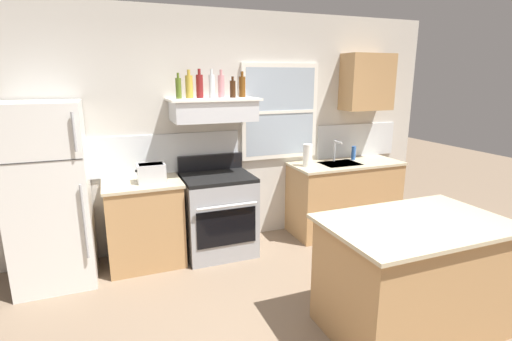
# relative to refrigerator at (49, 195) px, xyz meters

# --- Properties ---
(back_wall) EXTENTS (5.40, 0.11, 2.70)m
(back_wall) POSITION_rel_refrigerator_xyz_m (1.93, 0.39, 0.48)
(back_wall) COLOR beige
(back_wall) RESTS_ON ground_plane
(refrigerator) EXTENTS (0.70, 0.72, 1.75)m
(refrigerator) POSITION_rel_refrigerator_xyz_m (0.00, 0.00, 0.00)
(refrigerator) COLOR white
(refrigerator) RESTS_ON ground_plane
(counter_left_of_stove) EXTENTS (0.79, 0.63, 0.91)m
(counter_left_of_stove) POSITION_rel_refrigerator_xyz_m (0.85, 0.06, -0.42)
(counter_left_of_stove) COLOR tan
(counter_left_of_stove) RESTS_ON ground_plane
(toaster) EXTENTS (0.30, 0.20, 0.19)m
(toaster) POSITION_rel_refrigerator_xyz_m (0.95, 0.01, 0.13)
(toaster) COLOR silver
(toaster) RESTS_ON counter_left_of_stove
(stove_range) EXTENTS (0.76, 0.69, 1.09)m
(stove_range) POSITION_rel_refrigerator_xyz_m (1.65, 0.02, -0.41)
(stove_range) COLOR #9EA0A5
(stove_range) RESTS_ON ground_plane
(range_hood_shelf) EXTENTS (0.96, 0.52, 0.24)m
(range_hood_shelf) POSITION_rel_refrigerator_xyz_m (1.65, 0.12, 0.75)
(range_hood_shelf) COLOR silver
(bottle_olive_oil_square) EXTENTS (0.06, 0.06, 0.26)m
(bottle_olive_oil_square) POSITION_rel_refrigerator_xyz_m (1.29, 0.14, 0.98)
(bottle_olive_oil_square) COLOR #4C601E
(bottle_olive_oil_square) RESTS_ON range_hood_shelf
(bottle_champagne_gold_foil) EXTENTS (0.08, 0.08, 0.30)m
(bottle_champagne_gold_foil) POSITION_rel_refrigerator_xyz_m (1.41, 0.18, 0.99)
(bottle_champagne_gold_foil) COLOR #B29333
(bottle_champagne_gold_foil) RESTS_ON range_hood_shelf
(bottle_red_label_wine) EXTENTS (0.07, 0.07, 0.30)m
(bottle_red_label_wine) POSITION_rel_refrigerator_xyz_m (1.52, 0.18, 1.00)
(bottle_red_label_wine) COLOR maroon
(bottle_red_label_wine) RESTS_ON range_hood_shelf
(bottle_clear_tall) EXTENTS (0.06, 0.06, 0.30)m
(bottle_clear_tall) POSITION_rel_refrigerator_xyz_m (1.64, 0.13, 1.00)
(bottle_clear_tall) COLOR silver
(bottle_clear_tall) RESTS_ON range_hood_shelf
(bottle_rose_pink) EXTENTS (0.07, 0.07, 0.30)m
(bottle_rose_pink) POSITION_rel_refrigerator_xyz_m (1.76, 0.17, 0.99)
(bottle_rose_pink) COLOR #C67F84
(bottle_rose_pink) RESTS_ON range_hood_shelf
(bottle_brown_stout) EXTENTS (0.06, 0.06, 0.23)m
(bottle_brown_stout) POSITION_rel_refrigerator_xyz_m (1.88, 0.12, 0.96)
(bottle_brown_stout) COLOR #381E0F
(bottle_brown_stout) RESTS_ON range_hood_shelf
(bottle_amber_wine) EXTENTS (0.07, 0.07, 0.28)m
(bottle_amber_wine) POSITION_rel_refrigerator_xyz_m (2.00, 0.17, 0.99)
(bottle_amber_wine) COLOR brown
(bottle_amber_wine) RESTS_ON range_hood_shelf
(counter_right_with_sink) EXTENTS (1.43, 0.63, 0.91)m
(counter_right_with_sink) POSITION_rel_refrigerator_xyz_m (3.35, 0.06, -0.42)
(counter_right_with_sink) COLOR tan
(counter_right_with_sink) RESTS_ON ground_plane
(sink_faucet) EXTENTS (0.03, 0.17, 0.28)m
(sink_faucet) POSITION_rel_refrigerator_xyz_m (3.25, 0.16, 0.21)
(sink_faucet) COLOR silver
(sink_faucet) RESTS_ON counter_right_with_sink
(paper_towel_roll) EXTENTS (0.11, 0.11, 0.27)m
(paper_towel_roll) POSITION_rel_refrigerator_xyz_m (2.79, 0.06, 0.17)
(paper_towel_roll) COLOR white
(paper_towel_roll) RESTS_ON counter_right_with_sink
(dish_soap_bottle) EXTENTS (0.06, 0.06, 0.18)m
(dish_soap_bottle) POSITION_rel_refrigerator_xyz_m (3.53, 0.16, 0.12)
(dish_soap_bottle) COLOR blue
(dish_soap_bottle) RESTS_ON counter_right_with_sink
(kitchen_island) EXTENTS (1.40, 0.90, 0.91)m
(kitchen_island) POSITION_rel_refrigerator_xyz_m (2.68, -1.86, -0.42)
(kitchen_island) COLOR tan
(kitchen_island) RESTS_ON ground_plane
(upper_cabinet_right) EXTENTS (0.64, 0.32, 0.70)m
(upper_cabinet_right) POSITION_rel_refrigerator_xyz_m (3.70, 0.20, 1.02)
(upper_cabinet_right) COLOR tan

